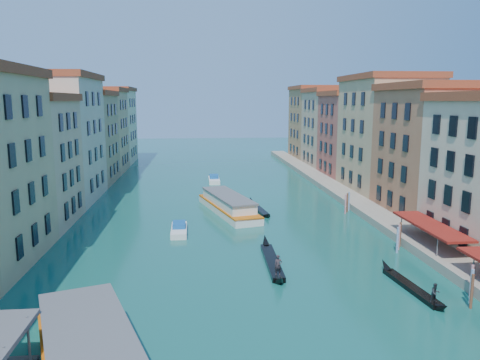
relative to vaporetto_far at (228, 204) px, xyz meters
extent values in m
cube|color=tan|center=(-27.32, -4.65, 7.04)|extent=(12.00, 14.00, 16.50)
cube|color=brown|center=(-27.32, -4.65, 15.79)|extent=(12.80, 14.40, 1.00)
cube|color=#C0B096|center=(-27.32, 11.35, 8.79)|extent=(12.00, 18.00, 20.00)
cube|color=brown|center=(-27.32, 11.35, 19.29)|extent=(12.80, 18.40, 1.00)
cube|color=#A2835D|center=(-27.32, 28.35, 7.54)|extent=(12.00, 16.00, 17.50)
cube|color=brown|center=(-27.32, 28.35, 16.79)|extent=(12.80, 16.40, 1.00)
cube|color=tan|center=(-27.32, 43.85, 8.04)|extent=(12.00, 15.00, 18.50)
cube|color=brown|center=(-27.32, 43.85, 17.79)|extent=(12.80, 15.40, 1.00)
cube|color=beige|center=(-27.32, 59.85, 8.29)|extent=(12.00, 17.00, 19.00)
cube|color=brown|center=(-27.32, 59.85, 18.29)|extent=(12.80, 17.40, 1.00)
cube|color=#A96240|center=(28.68, -5.65, 7.79)|extent=(12.00, 16.00, 18.00)
cube|color=brown|center=(28.68, -5.65, 17.29)|extent=(12.80, 16.40, 1.00)
cube|color=tan|center=(28.68, 11.35, 8.79)|extent=(12.00, 18.00, 20.00)
cube|color=brown|center=(28.68, 11.35, 19.29)|extent=(12.80, 18.40, 1.00)
cube|color=#AB4E40|center=(28.68, 27.85, 7.54)|extent=(12.00, 15.00, 17.50)
cube|color=brown|center=(28.68, 27.85, 16.79)|extent=(12.80, 15.40, 1.00)
cube|color=tan|center=(28.68, 43.35, 8.04)|extent=(12.00, 16.00, 18.50)
cube|color=brown|center=(28.68, 43.35, 17.79)|extent=(12.80, 16.40, 1.00)
cube|color=#A16F46|center=(28.68, 59.85, 8.54)|extent=(12.00, 17.00, 19.50)
cube|color=brown|center=(28.68, 59.85, 18.79)|extent=(12.80, 17.40, 1.00)
cube|color=gray|center=(20.68, 5.35, -0.71)|extent=(4.00, 140.00, 1.00)
cylinder|color=#5D5D60|center=(19.48, -31.05, 0.29)|extent=(0.12, 0.12, 3.00)
cube|color=maroon|center=(20.88, -20.65, 1.79)|extent=(3.20, 12.60, 0.25)
cylinder|color=#5D5D60|center=(19.48, -24.85, 0.29)|extent=(0.12, 0.12, 3.00)
cylinder|color=#5D5D60|center=(19.48, -16.45, 0.29)|extent=(0.12, 0.12, 3.00)
cylinder|color=brown|center=(17.18, -34.65, 0.09)|extent=(0.24, 0.24, 3.20)
cylinder|color=brown|center=(17.78, -33.65, 0.09)|extent=(0.24, 0.24, 3.20)
cylinder|color=brown|center=(18.38, -32.65, 0.09)|extent=(0.24, 0.24, 3.20)
cylinder|color=brown|center=(17.18, -20.65, 0.09)|extent=(0.24, 0.24, 3.20)
cylinder|color=brown|center=(17.78, -19.65, 0.09)|extent=(0.24, 0.24, 3.20)
cylinder|color=brown|center=(18.38, -18.65, 0.09)|extent=(0.24, 0.24, 3.20)
cylinder|color=brown|center=(17.18, -2.65, 0.09)|extent=(0.24, 0.24, 3.20)
cylinder|color=brown|center=(17.78, -1.65, 0.09)|extent=(0.24, 0.24, 3.20)
cylinder|color=brown|center=(18.38, -0.65, 0.09)|extent=(0.24, 0.24, 3.20)
cube|color=#5D5D60|center=(-10.25, -44.52, 2.01)|extent=(10.84, 19.20, 0.28)
cube|color=silver|center=(0.00, 0.00, -0.67)|extent=(8.51, 18.46, 1.08)
cube|color=white|center=(0.00, 0.00, 0.51)|extent=(7.16, 14.86, 1.44)
cube|color=#5D5D60|center=(0.00, 0.00, 1.36)|extent=(7.53, 15.37, 0.23)
cube|color=#CE600C|center=(0.00, 0.00, -0.17)|extent=(8.55, 18.47, 0.23)
cube|color=black|center=(2.90, -22.89, -0.96)|extent=(1.56, 10.26, 0.51)
cone|color=black|center=(3.07, -17.21, -0.53)|extent=(1.09, 2.31, 1.91)
cone|color=black|center=(2.72, -28.57, -0.64)|extent=(1.08, 1.92, 1.68)
imported|color=#33282D|center=(2.77, -27.20, 0.23)|extent=(0.73, 0.49, 1.96)
cube|color=black|center=(14.11, -30.53, -1.00)|extent=(1.81, 8.44, 0.42)
cone|color=black|center=(13.68, -25.89, -0.65)|extent=(1.01, 1.94, 1.56)
cone|color=black|center=(14.55, -35.16, -0.74)|extent=(0.98, 1.62, 1.38)
imported|color=#23272C|center=(14.45, -34.05, -0.03)|extent=(0.83, 0.68, 1.61)
cube|color=black|center=(4.74, 0.58, -1.00)|extent=(2.14, 8.66, 0.43)
cone|color=black|center=(4.13, 5.31, -0.63)|extent=(1.10, 2.01, 1.60)
cone|color=black|center=(5.35, -4.16, -0.73)|extent=(1.05, 1.68, 1.41)
cube|color=white|center=(-6.96, -10.54, -0.85)|extent=(2.01, 6.20, 0.71)
cube|color=#13549E|center=(-6.96, -10.10, -0.24)|extent=(1.62, 2.67, 0.62)
cube|color=white|center=(-1.03, 26.47, -0.81)|extent=(2.17, 6.87, 0.78)
cube|color=#13549E|center=(-1.03, 26.97, -0.13)|extent=(1.77, 2.95, 0.69)
camera|label=1|loc=(-4.71, -68.15, 15.36)|focal=35.00mm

